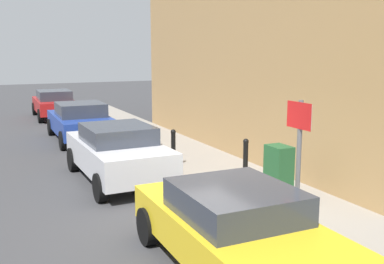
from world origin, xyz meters
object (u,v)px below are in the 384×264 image
Objects in this scene: car_yellow at (236,229)px; bollard_near_cabinet at (246,158)px; bollard_far_kerb at (173,147)px; street_sign at (299,148)px; car_silver at (118,152)px; car_red at (54,103)px; car_blue at (80,121)px; utility_cabinet at (278,175)px.

car_yellow reaches higher than bollard_near_cabinet.
bollard_far_kerb is (-1.05, 1.93, 0.00)m from bollard_near_cabinet.
street_sign is at bearing -88.71° from bollard_far_kerb.
bollard_far_kerb is (1.55, 0.07, -0.04)m from car_silver.
car_red reaches higher than bollard_near_cabinet.
car_blue reaches higher than car_yellow.
bollard_near_cabinet is at bearing -169.02° from car_red.
bollard_far_kerb is at bearing -88.27° from car_silver.
utility_cabinet reaches higher than bollard_far_kerb.
bollard_near_cabinet is 0.45× the size of street_sign.
car_yellow is 1.04× the size of car_silver.
car_yellow is at bearing -179.47° from car_blue.
car_silver is 3.83× the size of bollard_near_cabinet.
car_blue reaches higher than bollard_far_kerb.
car_blue reaches higher than utility_cabinet.
car_red is at bearing 98.42° from utility_cabinet.
bollard_far_kerb is 0.45× the size of street_sign.
car_blue is at bearing 97.65° from street_sign.
street_sign reaches higher than bollard_far_kerb.
car_blue is at bearing -178.84° from car_red.
utility_cabinet is at bearing -165.00° from car_blue.
car_silver is at bearing -177.42° from bollard_far_kerb.
bollard_near_cabinet is 3.37m from street_sign.
car_silver is 0.97× the size of car_blue.
bollard_near_cabinet is at bearing -33.41° from car_yellow.
car_yellow is at bearing -178.93° from car_red.
bollard_near_cabinet is (0.10, 1.44, 0.02)m from utility_cabinet.
car_silver is 3.46× the size of utility_cabinet.
car_blue reaches higher than bollard_near_cabinet.
car_blue is 3.94× the size of bollard_near_cabinet.
utility_cabinet is at bearing -46.73° from car_yellow.
car_blue is 3.56× the size of utility_cabinet.
car_yellow is at bearing -137.35° from utility_cabinet.
car_red is 1.72× the size of street_sign.
car_blue is at bearing 107.49° from bollard_near_cabinet.
car_red is 3.44× the size of utility_cabinet.
car_yellow is 5.44m from car_silver.
car_red is 3.81× the size of bollard_far_kerb.
street_sign is (1.47, 0.49, 0.97)m from car_yellow.
utility_cabinet is (2.50, -3.30, -0.07)m from car_silver.
car_silver is 5.30m from street_sign.
car_yellow is 11.08m from car_blue.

